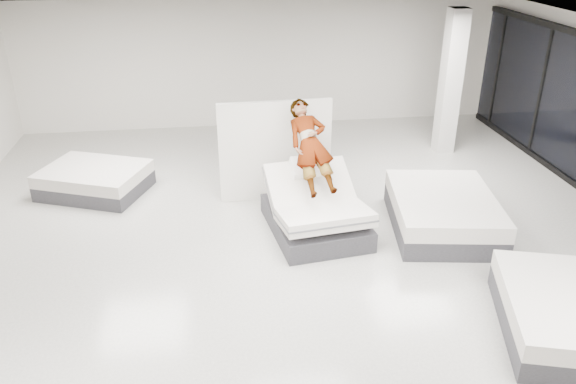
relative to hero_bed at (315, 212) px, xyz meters
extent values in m
plane|color=beige|center=(-0.38, -1.16, -0.36)|extent=(14.00, 14.00, 0.00)
plane|color=black|center=(-0.38, -1.16, 2.84)|extent=(14.00, 14.00, 0.00)
cube|color=silver|center=(-0.38, 5.84, 1.24)|extent=(12.00, 0.04, 3.20)
cube|color=#3C3C41|center=(0.00, 0.01, -0.19)|extent=(1.71, 2.13, 0.34)
cube|color=white|center=(-0.05, 0.37, 0.33)|extent=(1.57, 1.13, 0.70)
cube|color=slate|center=(-0.05, 0.37, 0.33)|extent=(1.58, 1.05, 0.55)
cube|color=white|center=(0.06, -0.45, 0.15)|extent=(1.58, 1.18, 0.34)
cube|color=slate|center=(0.06, -0.45, 0.15)|extent=(1.60, 1.18, 0.16)
cube|color=white|center=(-0.07, 0.52, 0.63)|extent=(0.58, 0.47, 0.32)
imported|color=slate|center=(-0.04, 0.31, 0.87)|extent=(0.85, 1.59, 1.62)
cube|color=black|center=(0.22, -0.01, 0.64)|extent=(0.07, 0.15, 0.08)
cube|color=white|center=(-0.51, 1.41, 0.60)|extent=(2.11, 0.17, 1.91)
cube|color=#3C3C41|center=(2.19, -0.19, -0.19)|extent=(2.01, 2.47, 0.34)
cube|color=white|center=(2.19, -0.19, 0.11)|extent=(2.01, 2.47, 0.28)
cube|color=#3C3C41|center=(2.69, -3.06, -0.21)|extent=(2.06, 2.41, 0.31)
cube|color=white|center=(2.69, -3.06, 0.07)|extent=(2.06, 2.41, 0.26)
cube|color=#3C3C41|center=(-4.00, 2.12, -0.22)|extent=(2.27, 2.01, 0.28)
cube|color=white|center=(-4.00, 2.12, 0.04)|extent=(2.27, 2.01, 0.23)
cube|color=silver|center=(3.62, 3.34, 1.24)|extent=(0.40, 0.40, 3.20)
cube|color=black|center=(5.52, 2.84, 1.09)|extent=(0.09, 0.08, 2.80)
cube|color=black|center=(5.52, 4.84, 1.09)|extent=(0.09, 0.08, 2.80)
camera|label=1|loc=(-1.62, -8.28, 4.43)|focal=35.00mm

